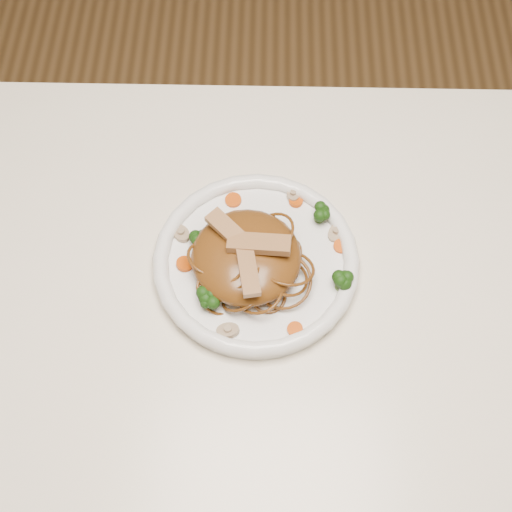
{
  "coord_description": "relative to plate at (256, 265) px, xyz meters",
  "views": [
    {
      "loc": [
        -0.03,
        -0.34,
        1.55
      ],
      "look_at": [
        -0.03,
        0.1,
        0.78
      ],
      "focal_mm": 50.57,
      "sensor_mm": 36.0,
      "label": 1
    }
  ],
  "objects": [
    {
      "name": "mushroom_3",
      "position": [
        0.05,
        0.1,
        0.01
      ],
      "size": [
        0.02,
        0.02,
        0.01
      ],
      "primitive_type": "cylinder",
      "rotation": [
        0.0,
        0.0,
        1.61
      ],
      "color": "tan",
      "rests_on": "plate"
    },
    {
      "name": "noodle_mound",
      "position": [
        -0.01,
        -0.01,
        0.03
      ],
      "size": [
        0.16,
        0.16,
        0.04
      ],
      "primitive_type": "ellipsoid",
      "rotation": [
        0.0,
        0.0,
        0.26
      ],
      "color": "#623512",
      "rests_on": "plate"
    },
    {
      "name": "broccoli_1",
      "position": [
        -0.07,
        0.02,
        0.02
      ],
      "size": [
        0.03,
        0.03,
        0.03
      ],
      "primitive_type": null,
      "rotation": [
        0.0,
        0.0,
        0.09
      ],
      "color": "#1C450E",
      "rests_on": "plate"
    },
    {
      "name": "carrot_3",
      "position": [
        -0.03,
        0.09,
        0.01
      ],
      "size": [
        0.03,
        0.03,
        0.0
      ],
      "primitive_type": "cylinder",
      "rotation": [
        0.0,
        0.0,
        -0.21
      ],
      "color": "#D85307",
      "rests_on": "plate"
    },
    {
      "name": "carrot_0",
      "position": [
        0.05,
        0.09,
        0.01
      ],
      "size": [
        0.02,
        0.02,
        0.0
      ],
      "primitive_type": "cylinder",
      "rotation": [
        0.0,
        0.0,
        0.24
      ],
      "color": "#D85307",
      "rests_on": "plate"
    },
    {
      "name": "mushroom_0",
      "position": [
        -0.03,
        -0.1,
        0.01
      ],
      "size": [
        0.03,
        0.03,
        0.01
      ],
      "primitive_type": "cylinder",
      "rotation": [
        0.0,
        0.0,
        0.1
      ],
      "color": "tan",
      "rests_on": "plate"
    },
    {
      "name": "plate",
      "position": [
        0.0,
        0.0,
        0.0
      ],
      "size": [
        0.29,
        0.29,
        0.02
      ],
      "primitive_type": "cylinder",
      "rotation": [
        0.0,
        0.0,
        -0.16
      ],
      "color": "white",
      "rests_on": "table"
    },
    {
      "name": "broccoli_0",
      "position": [
        0.08,
        0.06,
        0.02
      ],
      "size": [
        0.03,
        0.03,
        0.03
      ],
      "primitive_type": null,
      "rotation": [
        0.0,
        0.0,
        -0.32
      ],
      "color": "#1C450E",
      "rests_on": "plate"
    },
    {
      "name": "chicken_a",
      "position": [
        0.0,
        -0.0,
        0.06
      ],
      "size": [
        0.08,
        0.03,
        0.01
      ],
      "primitive_type": "cube",
      "rotation": [
        0.0,
        0.0,
        -0.08
      ],
      "color": "tan",
      "rests_on": "noodle_mound"
    },
    {
      "name": "chicken_b",
      "position": [
        -0.03,
        0.01,
        0.06
      ],
      "size": [
        0.06,
        0.06,
        0.01
      ],
      "primitive_type": "cube",
      "rotation": [
        0.0,
        0.0,
        2.36
      ],
      "color": "tan",
      "rests_on": "noodle_mound"
    },
    {
      "name": "carrot_2",
      "position": [
        0.11,
        0.02,
        0.01
      ],
      "size": [
        0.02,
        0.02,
        0.0
      ],
      "primitive_type": "cylinder",
      "rotation": [
        0.0,
        0.0,
        0.22
      ],
      "color": "#D85307",
      "rests_on": "plate"
    },
    {
      "name": "broccoli_3",
      "position": [
        0.1,
        -0.03,
        0.02
      ],
      "size": [
        0.04,
        0.04,
        0.03
      ],
      "primitive_type": null,
      "rotation": [
        0.0,
        0.0,
        0.4
      ],
      "color": "#1C450E",
      "rests_on": "plate"
    },
    {
      "name": "table",
      "position": [
        0.03,
        -0.1,
        -0.11
      ],
      "size": [
        1.2,
        0.8,
        0.75
      ],
      "color": "white",
      "rests_on": "ground"
    },
    {
      "name": "broccoli_2",
      "position": [
        -0.06,
        -0.06,
        0.02
      ],
      "size": [
        0.03,
        0.03,
        0.03
      ],
      "primitive_type": null,
      "rotation": [
        0.0,
        0.0,
        0.05
      ],
      "color": "#1C450E",
      "rests_on": "plate"
    },
    {
      "name": "chicken_c",
      "position": [
        -0.01,
        -0.04,
        0.06
      ],
      "size": [
        0.03,
        0.07,
        0.01
      ],
      "primitive_type": "cube",
      "rotation": [
        0.0,
        0.0,
        4.89
      ],
      "color": "tan",
      "rests_on": "noodle_mound"
    },
    {
      "name": "ground",
      "position": [
        0.03,
        -0.1,
        -0.76
      ],
      "size": [
        4.0,
        4.0,
        0.0
      ],
      "primitive_type": "plane",
      "color": "brown",
      "rests_on": "ground"
    },
    {
      "name": "carrot_1",
      "position": [
        -0.09,
        -0.01,
        0.01
      ],
      "size": [
        0.02,
        0.02,
        0.0
      ],
      "primitive_type": "cylinder",
      "rotation": [
        0.0,
        0.0,
        -0.15
      ],
      "color": "#D85307",
      "rests_on": "plate"
    },
    {
      "name": "mushroom_1",
      "position": [
        0.1,
        0.04,
        0.01
      ],
      "size": [
        0.04,
        0.04,
        0.01
      ],
      "primitive_type": "cylinder",
      "rotation": [
        0.0,
        0.0,
        1.12
      ],
      "color": "tan",
      "rests_on": "plate"
    },
    {
      "name": "carrot_4",
      "position": [
        0.05,
        -0.09,
        0.01
      ],
      "size": [
        0.02,
        0.02,
        0.0
      ],
      "primitive_type": "cylinder",
      "rotation": [
        0.0,
        0.0,
        0.3
      ],
      "color": "#D85307",
      "rests_on": "plate"
    },
    {
      "name": "mushroom_2",
      "position": [
        -0.1,
        0.04,
        0.01
      ],
      "size": [
        0.04,
        0.04,
        0.01
      ],
      "primitive_type": "cylinder",
      "rotation": [
        0.0,
        0.0,
        -0.98
      ],
      "color": "tan",
      "rests_on": "plate"
    }
  ]
}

